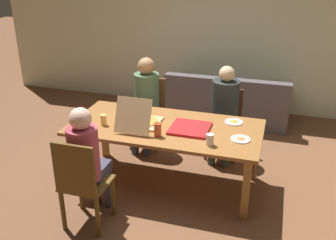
# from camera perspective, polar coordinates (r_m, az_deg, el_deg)

# --- Properties ---
(ground_plane) EXTENTS (20.00, 20.00, 0.00)m
(ground_plane) POSITION_cam_1_polar(r_m,az_deg,el_deg) (4.63, -0.36, -9.20)
(ground_plane) COLOR brown
(back_wall) EXTENTS (7.67, 0.12, 2.78)m
(back_wall) POSITION_cam_1_polar(r_m,az_deg,el_deg) (6.57, 6.68, 13.70)
(back_wall) COLOR beige
(back_wall) RESTS_ON ground
(dining_table) EXTENTS (2.11, 1.00, 0.74)m
(dining_table) POSITION_cam_1_polar(r_m,az_deg,el_deg) (4.31, -0.39, -1.80)
(dining_table) COLOR #915C2D
(dining_table) RESTS_ON ground
(chair_0) EXTENTS (0.43, 0.46, 0.87)m
(chair_0) POSITION_cam_1_polar(r_m,az_deg,el_deg) (5.14, 8.41, 0.26)
(chair_0) COLOR #563023
(chair_0) RESTS_ON ground
(person_0) EXTENTS (0.35, 0.52, 1.22)m
(person_0) POSITION_cam_1_polar(r_m,az_deg,el_deg) (4.93, 8.31, 2.06)
(person_0) COLOR #324439
(person_0) RESTS_ON ground
(chair_1) EXTENTS (0.43, 0.41, 0.97)m
(chair_1) POSITION_cam_1_polar(r_m,az_deg,el_deg) (3.77, -12.61, -9.07)
(chair_1) COLOR brown
(chair_1) RESTS_ON ground
(person_1) EXTENTS (0.29, 0.49, 1.24)m
(person_1) POSITION_cam_1_polar(r_m,az_deg,el_deg) (3.78, -11.83, -5.28)
(person_1) COLOR #3D3C4E
(person_1) RESTS_ON ground
(chair_2) EXTENTS (0.42, 0.43, 0.93)m
(chair_2) POSITION_cam_1_polar(r_m,az_deg,el_deg) (5.33, -2.73, 1.70)
(chair_2) COLOR brown
(chair_2) RESTS_ON ground
(person_2) EXTENTS (0.33, 0.50, 1.26)m
(person_2) POSITION_cam_1_polar(r_m,az_deg,el_deg) (5.12, -3.31, 3.42)
(person_2) COLOR #343E4E
(person_2) RESTS_ON ground
(pizza_box_0) EXTENTS (0.39, 0.55, 0.38)m
(pizza_box_0) POSITION_cam_1_polar(r_m,az_deg,el_deg) (4.28, -4.06, -0.10)
(pizza_box_0) COLOR tan
(pizza_box_0) RESTS_ON dining_table
(pizza_box_1) EXTENTS (0.42, 0.42, 0.03)m
(pizza_box_1) POSITION_cam_1_polar(r_m,az_deg,el_deg) (4.19, 3.26, -1.22)
(pizza_box_1) COLOR red
(pizza_box_1) RESTS_ON dining_table
(plate_0) EXTENTS (0.20, 0.20, 0.03)m
(plate_0) POSITION_cam_1_polar(r_m,az_deg,el_deg) (4.03, 10.66, -2.77)
(plate_0) COLOR white
(plate_0) RESTS_ON dining_table
(plate_1) EXTENTS (0.20, 0.20, 0.03)m
(plate_1) POSITION_cam_1_polar(r_m,az_deg,el_deg) (4.41, 9.69, -0.25)
(plate_1) COLOR white
(plate_1) RESTS_ON dining_table
(drinking_glass_0) EXTENTS (0.08, 0.08, 0.12)m
(drinking_glass_0) POSITION_cam_1_polar(r_m,az_deg,el_deg) (3.86, 6.22, -2.91)
(drinking_glass_0) COLOR silver
(drinking_glass_0) RESTS_ON dining_table
(drinking_glass_1) EXTENTS (0.07, 0.07, 0.15)m
(drinking_glass_1) POSITION_cam_1_polar(r_m,az_deg,el_deg) (4.31, -12.57, -0.16)
(drinking_glass_1) COLOR silver
(drinking_glass_1) RESTS_ON dining_table
(drinking_glass_2) EXTENTS (0.08, 0.08, 0.15)m
(drinking_glass_2) POSITION_cam_1_polar(r_m,az_deg,el_deg) (4.01, -1.59, -1.44)
(drinking_glass_2) COLOR #BB4A2B
(drinking_glass_2) RESTS_ON dining_table
(drinking_glass_3) EXTENTS (0.07, 0.07, 0.12)m
(drinking_glass_3) POSITION_cam_1_polar(r_m,az_deg,el_deg) (4.33, -9.47, 0.01)
(drinking_glass_3) COLOR #E6C05F
(drinking_glass_3) RESTS_ON dining_table
(couch) EXTENTS (1.89, 0.78, 0.78)m
(couch) POSITION_cam_1_polar(r_m,az_deg,el_deg) (6.22, 8.73, 2.35)
(couch) COLOR #51494C
(couch) RESTS_ON ground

